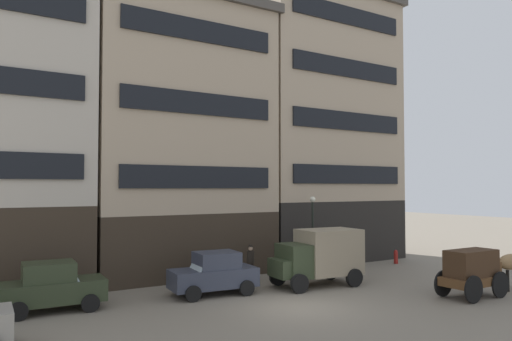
# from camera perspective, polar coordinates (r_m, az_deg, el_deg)

# --- Properties ---
(ground_plane) EXTENTS (120.00, 120.00, 0.00)m
(ground_plane) POSITION_cam_1_polar(r_m,az_deg,el_deg) (19.07, 5.11, -16.04)
(ground_plane) COLOR slate
(building_center_left) EXTENTS (10.01, 6.87, 14.78)m
(building_center_left) POSITION_cam_1_polar(r_m,az_deg,el_deg) (26.66, -9.66, 4.03)
(building_center_left) COLOR #33281E
(building_center_left) RESTS_ON ground_plane
(building_center_right) EXTENTS (10.39, 6.87, 17.23)m
(building_center_right) POSITION_cam_1_polar(r_m,az_deg,el_deg) (31.80, 7.13, 5.26)
(building_center_right) COLOR black
(building_center_right) RESTS_ON ground_plane
(cargo_wagon) EXTENTS (2.91, 1.52, 1.98)m
(cargo_wagon) POSITION_cam_1_polar(r_m,az_deg,el_deg) (22.34, 24.55, -10.80)
(cargo_wagon) COLOR brown
(cargo_wagon) RESTS_ON ground_plane
(draft_horse) EXTENTS (2.34, 0.61, 2.30)m
(draft_horse) POSITION_cam_1_polar(r_m,az_deg,el_deg) (24.79, 28.41, -9.56)
(draft_horse) COLOR #937047
(draft_horse) RESTS_ON ground_plane
(delivery_truck_near) EXTENTS (4.47, 2.41, 2.62)m
(delivery_truck_near) POSITION_cam_1_polar(r_m,az_deg,el_deg) (22.81, 7.55, -10.07)
(delivery_truck_near) COLOR #2D3823
(delivery_truck_near) RESTS_ON ground_plane
(sedan_dark) EXTENTS (3.76, 1.98, 1.83)m
(sedan_dark) POSITION_cam_1_polar(r_m,az_deg,el_deg) (19.70, -23.33, -12.71)
(sedan_dark) COLOR #2D3823
(sedan_dark) RESTS_ON ground_plane
(sedan_light) EXTENTS (3.82, 2.10, 1.83)m
(sedan_light) POSITION_cam_1_polar(r_m,az_deg,el_deg) (20.95, -5.07, -12.22)
(sedan_light) COLOR #333847
(sedan_light) RESTS_ON ground_plane
(pedestrian_officer) EXTENTS (0.39, 0.39, 1.79)m
(pedestrian_officer) POSITION_cam_1_polar(r_m,az_deg,el_deg) (23.79, -0.66, -10.83)
(pedestrian_officer) COLOR black
(pedestrian_officer) RESTS_ON ground_plane
(streetlamp_curbside) EXTENTS (0.32, 0.32, 4.12)m
(streetlamp_curbside) POSITION_cam_1_polar(r_m,az_deg,el_deg) (26.22, 6.83, -6.28)
(streetlamp_curbside) COLOR black
(streetlamp_curbside) RESTS_ON ground_plane
(fire_hydrant_curbside) EXTENTS (0.24, 0.24, 0.83)m
(fire_hydrant_curbside) POSITION_cam_1_polar(r_m,az_deg,el_deg) (30.37, 16.47, -9.89)
(fire_hydrant_curbside) COLOR maroon
(fire_hydrant_curbside) RESTS_ON ground_plane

